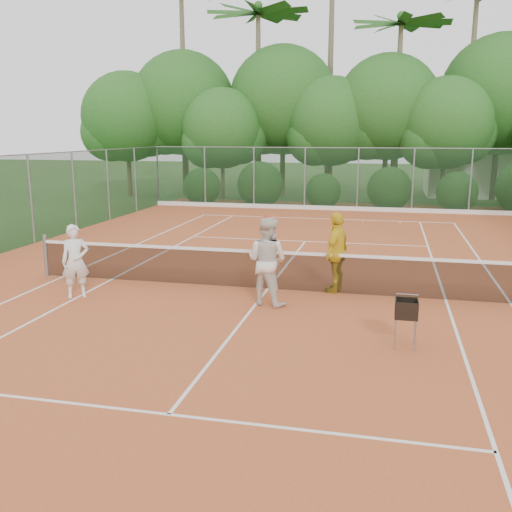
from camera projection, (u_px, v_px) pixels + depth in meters
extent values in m
plane|color=#28491A|center=(267.00, 290.00, 13.72)|extent=(120.00, 120.00, 0.00)
cube|color=#B55429|center=(267.00, 290.00, 13.72)|extent=(18.00, 36.00, 0.02)
cube|color=beige|center=(496.00, 171.00, 34.28)|extent=(8.00, 5.00, 3.00)
cylinder|color=gray|center=(46.00, 256.00, 14.91)|extent=(0.10, 0.10, 1.10)
cube|color=black|center=(267.00, 271.00, 13.62)|extent=(11.87, 0.03, 0.86)
cube|color=white|center=(268.00, 252.00, 13.52)|extent=(11.87, 0.04, 0.07)
imported|color=white|center=(75.00, 261.00, 12.95)|extent=(0.73, 0.67, 1.68)
imported|color=silver|center=(267.00, 261.00, 12.38)|extent=(1.13, 1.00, 1.94)
ellipsoid|color=#AC2617|center=(267.00, 218.00, 12.18)|extent=(0.22, 0.22, 0.14)
imported|color=yellow|center=(337.00, 252.00, 13.36)|extent=(0.76, 1.20, 1.90)
cylinder|color=gray|center=(395.00, 335.00, 9.87)|extent=(0.02, 0.02, 0.54)
cylinder|color=gray|center=(415.00, 330.00, 10.11)|extent=(0.02, 0.02, 0.54)
cube|color=black|center=(406.00, 309.00, 9.90)|extent=(0.38, 0.38, 0.32)
sphere|color=yellow|center=(363.00, 222.00, 23.95)|extent=(0.07, 0.07, 0.07)
sphere|color=yellow|center=(400.00, 222.00, 23.82)|extent=(0.07, 0.07, 0.07)
sphere|color=#C8DF33|center=(354.00, 220.00, 24.47)|extent=(0.07, 0.07, 0.07)
cube|color=white|center=(323.00, 219.00, 25.04)|extent=(11.03, 0.06, 0.01)
cube|color=white|center=(63.00, 277.00, 14.93)|extent=(0.06, 23.77, 0.01)
cube|color=white|center=(511.00, 304.00, 12.51)|extent=(0.06, 23.77, 0.01)
cube|color=white|center=(111.00, 280.00, 14.62)|extent=(0.06, 23.77, 0.01)
cube|color=white|center=(446.00, 300.00, 12.81)|extent=(0.06, 23.77, 0.01)
cube|color=white|center=(305.00, 241.00, 19.81)|extent=(8.23, 0.06, 0.01)
cube|color=white|center=(169.00, 414.00, 7.62)|extent=(8.23, 0.06, 0.01)
cube|color=white|center=(267.00, 289.00, 13.72)|extent=(0.06, 12.80, 0.01)
cube|color=#19381E|center=(331.00, 179.00, 27.69)|extent=(18.00, 0.02, 3.00)
cylinder|color=gray|center=(158.00, 176.00, 29.67)|extent=(0.07, 0.07, 3.00)
cylinder|color=gray|center=(158.00, 176.00, 29.67)|extent=(0.07, 0.07, 3.00)
cylinder|color=brown|center=(129.00, 164.00, 34.17)|extent=(0.26, 0.26, 3.75)
sphere|color=#24531B|center=(127.00, 117.00, 33.59)|extent=(5.25, 5.25, 5.25)
cylinder|color=brown|center=(185.00, 158.00, 34.87)|extent=(0.30, 0.30, 4.40)
sphere|color=#24531B|center=(183.00, 103.00, 34.18)|extent=(6.16, 6.16, 6.16)
cylinder|color=brown|center=(223.00, 171.00, 32.43)|extent=(0.22, 0.22, 3.20)
sphere|color=#24531B|center=(222.00, 128.00, 31.93)|extent=(4.48, 4.48, 4.48)
cylinder|color=brown|center=(283.00, 158.00, 34.02)|extent=(0.31, 0.31, 4.50)
sphere|color=#24531B|center=(283.00, 100.00, 33.31)|extent=(6.30, 6.30, 6.30)
cylinder|color=brown|center=(330.00, 169.00, 32.04)|extent=(0.24, 0.24, 3.50)
sphere|color=#24531B|center=(331.00, 121.00, 31.49)|extent=(4.90, 4.90, 4.90)
cylinder|color=brown|center=(385.00, 163.00, 31.79)|extent=(0.28, 0.28, 4.10)
sphere|color=#24531B|center=(388.00, 107.00, 31.15)|extent=(5.74, 5.74, 5.74)
cylinder|color=brown|center=(443.00, 172.00, 30.06)|extent=(0.23, 0.23, 3.40)
sphere|color=#24531B|center=(446.00, 123.00, 29.53)|extent=(4.76, 4.76, 4.76)
cylinder|color=brown|center=(495.00, 158.00, 31.84)|extent=(0.32, 0.32, 4.65)
sphere|color=#24531B|center=(501.00, 95.00, 31.11)|extent=(6.51, 6.51, 6.51)
cone|color=brown|center=(184.00, 87.00, 35.50)|extent=(0.44, 0.44, 13.00)
cone|color=brown|center=(258.00, 102.00, 33.66)|extent=(0.44, 0.44, 11.00)
sphere|color=#24531B|center=(258.00, 6.00, 32.53)|extent=(0.50, 0.50, 0.50)
cone|color=brown|center=(330.00, 69.00, 34.26)|extent=(0.44, 0.44, 15.00)
cone|color=brown|center=(397.00, 109.00, 31.53)|extent=(0.44, 0.44, 10.00)
sphere|color=#24531B|center=(402.00, 16.00, 30.51)|extent=(0.50, 0.50, 0.50)
cone|color=brown|center=(470.00, 92.00, 32.34)|extent=(0.44, 0.44, 12.00)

